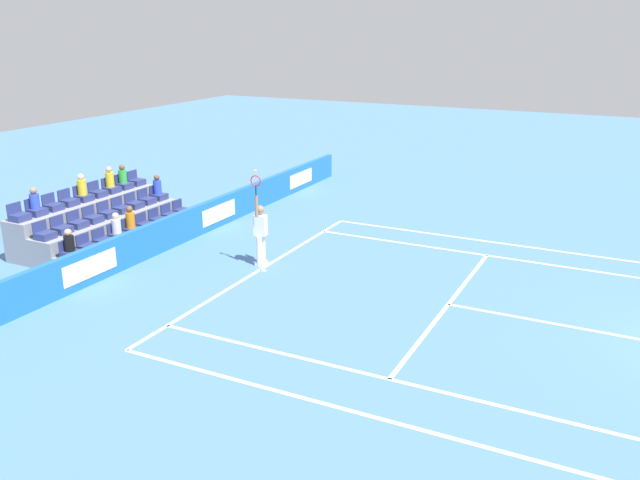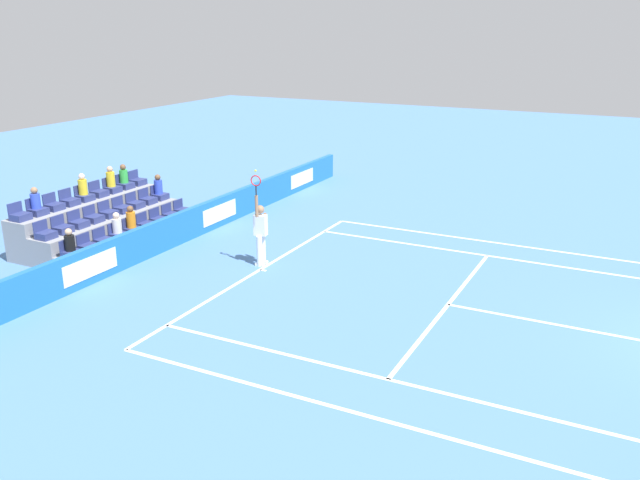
# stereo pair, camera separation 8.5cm
# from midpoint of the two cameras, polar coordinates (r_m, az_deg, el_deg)

# --- Properties ---
(line_baseline) EXTENTS (10.97, 0.10, 0.01)m
(line_baseline) POSITION_cam_midpoint_polar(r_m,az_deg,el_deg) (19.07, -5.01, -2.53)
(line_baseline) COLOR white
(line_baseline) RESTS_ON ground
(line_service) EXTENTS (8.23, 0.10, 0.01)m
(line_service) POSITION_cam_midpoint_polar(r_m,az_deg,el_deg) (17.01, 11.02, -5.42)
(line_service) COLOR white
(line_service) RESTS_ON ground
(line_centre_service) EXTENTS (0.10, 6.40, 0.01)m
(line_centre_service) POSITION_cam_midpoint_polar(r_m,az_deg,el_deg) (16.56, 21.78, -7.13)
(line_centre_service) COLOR white
(line_centre_service) RESTS_ON ground
(line_singles_sideline_left) EXTENTS (0.10, 11.89, 0.01)m
(line_singles_sideline_left) POSITION_cam_midpoint_polar(r_m,az_deg,el_deg) (13.36, 7.88, -12.14)
(line_singles_sideline_left) COLOR white
(line_singles_sideline_left) RESTS_ON ground
(line_singles_sideline_right) EXTENTS (0.10, 11.89, 0.01)m
(line_singles_sideline_right) POSITION_cam_midpoint_polar(r_m,az_deg,el_deg) (20.68, 15.42, -1.48)
(line_singles_sideline_right) COLOR white
(line_singles_sideline_right) RESTS_ON ground
(line_doubles_sideline_left) EXTENTS (0.10, 11.89, 0.01)m
(line_doubles_sideline_left) POSITION_cam_midpoint_polar(r_m,az_deg,el_deg) (12.25, 5.69, -15.07)
(line_doubles_sideline_left) COLOR white
(line_doubles_sideline_left) RESTS_ON ground
(line_doubles_sideline_right) EXTENTS (0.10, 11.89, 0.01)m
(line_doubles_sideline_right) POSITION_cam_midpoint_polar(r_m,az_deg,el_deg) (21.96, 16.17, -0.41)
(line_doubles_sideline_right) COLOR white
(line_doubles_sideline_right) RESTS_ON ground
(line_centre_mark) EXTENTS (0.10, 0.20, 0.01)m
(line_centre_mark) POSITION_cam_midpoint_polar(r_m,az_deg,el_deg) (19.02, -4.75, -2.58)
(line_centre_mark) COLOR white
(line_centre_mark) RESTS_ON ground
(sponsor_barrier) EXTENTS (23.83, 0.22, 1.00)m
(sponsor_barrier) POSITION_cam_midpoint_polar(r_m,az_deg,el_deg) (20.90, -13.34, 0.34)
(sponsor_barrier) COLOR #1E66AD
(sponsor_barrier) RESTS_ON ground
(tennis_player) EXTENTS (0.53, 0.38, 2.85)m
(tennis_player) POSITION_cam_midpoint_polar(r_m,az_deg,el_deg) (19.15, -4.96, 0.68)
(tennis_player) COLOR white
(tennis_player) RESTS_ON ground
(stadium_stand) EXTENTS (5.58, 2.85, 2.15)m
(stadium_stand) POSITION_cam_midpoint_polar(r_m,az_deg,el_deg) (22.41, -17.91, 1.27)
(stadium_stand) COLOR gray
(stadium_stand) RESTS_ON ground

